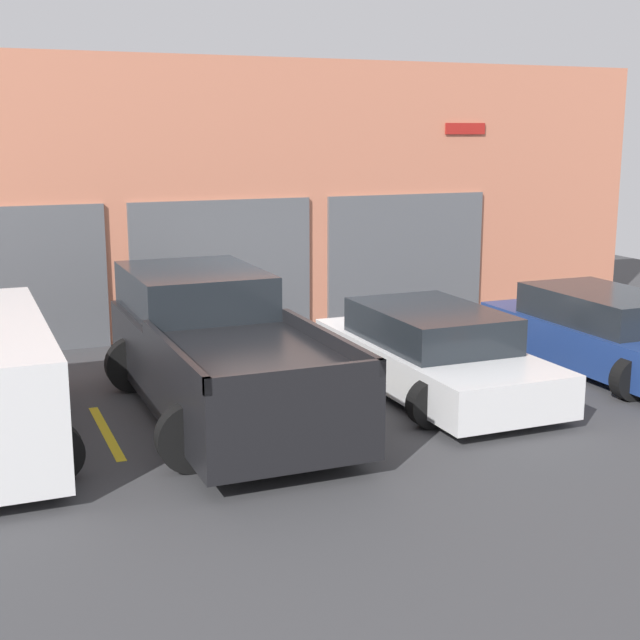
# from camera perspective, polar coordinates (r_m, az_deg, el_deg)

# --- Properties ---
(ground_plane) EXTENTS (28.00, 28.00, 0.00)m
(ground_plane) POSITION_cam_1_polar(r_m,az_deg,el_deg) (14.02, -1.92, -3.43)
(ground_plane) COLOR #3D3D3F
(shophouse_building) EXTENTS (17.70, 0.68, 5.03)m
(shophouse_building) POSITION_cam_1_polar(r_m,az_deg,el_deg) (16.68, -6.01, 7.62)
(shophouse_building) COLOR #D17A5B
(shophouse_building) RESTS_ON ground
(pickup_truck) EXTENTS (2.57, 5.46, 1.78)m
(pickup_truck) POSITION_cam_1_polar(r_m,az_deg,el_deg) (12.01, -6.54, -1.99)
(pickup_truck) COLOR black
(pickup_truck) RESTS_ON ground
(sedan_white) EXTENTS (2.26, 4.48, 1.23)m
(sedan_white) POSITION_cam_1_polar(r_m,az_deg,el_deg) (13.03, 7.18, -2.09)
(sedan_white) COLOR white
(sedan_white) RESTS_ON ground
(sedan_side) EXTENTS (2.12, 4.62, 1.25)m
(sedan_side) POSITION_cam_1_polar(r_m,az_deg,el_deg) (14.80, 17.81, -0.82)
(sedan_side) COLOR navy
(sedan_side) RESTS_ON ground
(parking_stripe_left) EXTENTS (0.12, 2.20, 0.01)m
(parking_stripe_left) POSITION_cam_1_polar(r_m,az_deg,el_deg) (11.66, -13.52, -6.99)
(parking_stripe_left) COLOR gold
(parking_stripe_left) RESTS_ON ground
(parking_stripe_centre) EXTENTS (0.12, 2.20, 0.01)m
(parking_stripe_centre) POSITION_cam_1_polar(r_m,az_deg,el_deg) (12.48, 0.88, -5.37)
(parking_stripe_centre) COLOR gold
(parking_stripe_centre) RESTS_ON ground
(parking_stripe_right) EXTENTS (0.12, 2.20, 0.01)m
(parking_stripe_right) POSITION_cam_1_polar(r_m,az_deg,el_deg) (13.97, 12.80, -3.77)
(parking_stripe_right) COLOR gold
(parking_stripe_right) RESTS_ON ground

